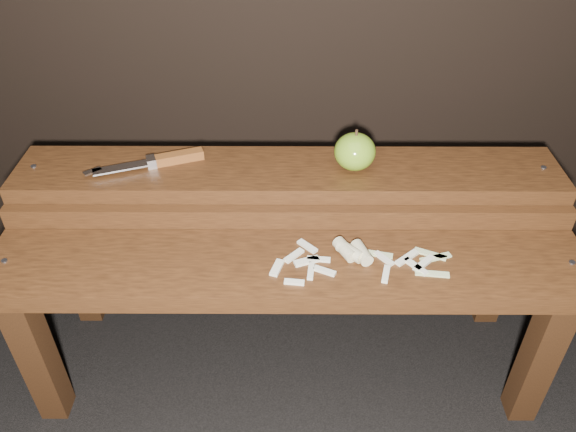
{
  "coord_description": "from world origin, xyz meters",
  "views": [
    {
      "loc": [
        0.0,
        -0.87,
        1.17
      ],
      "look_at": [
        0.0,
        0.06,
        0.45
      ],
      "focal_mm": 35.0,
      "sensor_mm": 36.0,
      "label": 1
    }
  ],
  "objects_px": {
    "bench_front_tier": "(288,290)",
    "apple": "(355,152)",
    "bench_rear_tier": "(288,200)",
    "knife": "(165,160)"
  },
  "relations": [
    {
      "from": "bench_front_tier",
      "to": "knife",
      "type": "height_order",
      "value": "knife"
    },
    {
      "from": "bench_rear_tier",
      "to": "knife",
      "type": "relative_size",
      "value": 4.78
    },
    {
      "from": "bench_rear_tier",
      "to": "knife",
      "type": "bearing_deg",
      "value": 176.31
    },
    {
      "from": "bench_front_tier",
      "to": "bench_rear_tier",
      "type": "distance_m",
      "value": 0.23
    },
    {
      "from": "knife",
      "to": "apple",
      "type": "bearing_deg",
      "value": -1.83
    },
    {
      "from": "bench_rear_tier",
      "to": "apple",
      "type": "distance_m",
      "value": 0.19
    },
    {
      "from": "bench_front_tier",
      "to": "apple",
      "type": "relative_size",
      "value": 12.9
    },
    {
      "from": "apple",
      "to": "knife",
      "type": "relative_size",
      "value": 0.37
    },
    {
      "from": "bench_rear_tier",
      "to": "knife",
      "type": "xyz_separation_m",
      "value": [
        -0.27,
        0.02,
        0.1
      ]
    },
    {
      "from": "bench_rear_tier",
      "to": "apple",
      "type": "height_order",
      "value": "apple"
    }
  ]
}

